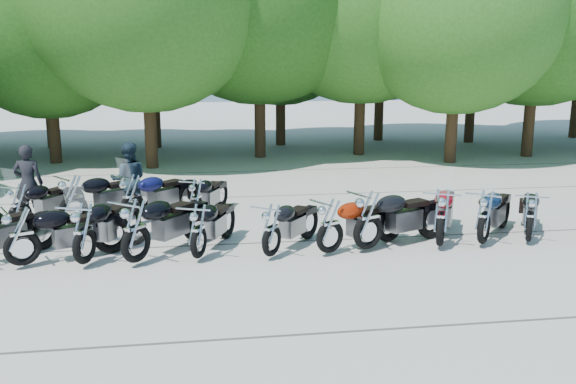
{
  "coord_description": "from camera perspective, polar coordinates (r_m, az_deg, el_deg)",
  "views": [
    {
      "loc": [
        -1.78,
        -10.96,
        3.87
      ],
      "look_at": [
        0.0,
        1.5,
        1.1
      ],
      "focal_mm": 38.0,
      "sensor_mm": 36.0,
      "label": 1
    }
  ],
  "objects": [
    {
      "name": "ground",
      "position": [
        11.76,
        1.04,
        -6.81
      ],
      "size": [
        90.0,
        90.0,
        0.0
      ],
      "primitive_type": "plane",
      "color": "#9F9B8F",
      "rests_on": "ground"
    },
    {
      "name": "tree_2",
      "position": [
        24.46,
        -21.82,
        14.93
      ],
      "size": [
        7.31,
        7.31,
        8.97
      ],
      "color": "#3A2614",
      "rests_on": "ground"
    },
    {
      "name": "tree_6",
      "position": [
        23.77,
        15.69,
        16.65
      ],
      "size": [
        8.0,
        8.0,
        9.82
      ],
      "color": "#3A2614",
      "rests_on": "ground"
    },
    {
      "name": "tree_10",
      "position": [
        28.73,
        -22.01,
        15.1
      ],
      "size": [
        7.78,
        7.78,
        9.55
      ],
      "color": "#3A2614",
      "rests_on": "ground"
    },
    {
      "name": "tree_11",
      "position": [
        27.5,
        -12.72,
        15.5
      ],
      "size": [
        7.56,
        7.56,
        9.28
      ],
      "color": "#3A2614",
      "rests_on": "ground"
    },
    {
      "name": "tree_12",
      "position": [
        27.72,
        -0.72,
        16.24
      ],
      "size": [
        7.88,
        7.88,
        9.67
      ],
      "color": "#3A2614",
      "rests_on": "ground"
    },
    {
      "name": "tree_13",
      "position": [
        29.75,
        8.8,
        16.44
      ],
      "size": [
        8.31,
        8.31,
        10.2
      ],
      "color": "#3A2614",
      "rests_on": "ground"
    },
    {
      "name": "tree_14",
      "position": [
        29.85,
        17.22,
        15.63
      ],
      "size": [
        8.02,
        8.02,
        9.84
      ],
      "color": "#3A2614",
      "rests_on": "ground"
    },
    {
      "name": "motorcycle_1",
      "position": [
        12.36,
        -23.69,
        -3.68
      ],
      "size": [
        2.44,
        1.7,
        1.34
      ],
      "primitive_type": null,
      "rotation": [
        0.0,
        0.0,
        2.03
      ],
      "color": "black",
      "rests_on": "ground"
    },
    {
      "name": "motorcycle_2",
      "position": [
        12.05,
        -18.59,
        -3.54
      ],
      "size": [
        1.6,
        2.56,
        1.39
      ],
      "primitive_type": null,
      "rotation": [
        0.0,
        0.0,
        2.76
      ],
      "color": "black",
      "rests_on": "ground"
    },
    {
      "name": "motorcycle_3",
      "position": [
        11.83,
        -14.11,
        -3.37
      ],
      "size": [
        2.2,
        2.52,
        1.46
      ],
      "primitive_type": null,
      "rotation": [
        0.0,
        0.0,
        2.48
      ],
      "color": "black",
      "rests_on": "ground"
    },
    {
      "name": "motorcycle_4",
      "position": [
        11.9,
        -8.4,
        -3.49
      ],
      "size": [
        1.48,
        2.34,
        1.27
      ],
      "primitive_type": null,
      "rotation": [
        0.0,
        0.0,
        2.75
      ],
      "color": "black",
      "rests_on": "ground"
    },
    {
      "name": "motorcycle_5",
      "position": [
        11.89,
        -1.55,
        -3.45
      ],
      "size": [
        1.86,
        2.15,
        1.24
      ],
      "primitive_type": null,
      "rotation": [
        0.0,
        0.0,
        2.49
      ],
      "color": "black",
      "rests_on": "ground"
    },
    {
      "name": "motorcycle_6",
      "position": [
        12.1,
        3.96,
        -3.04
      ],
      "size": [
        2.37,
        1.71,
        1.31
      ],
      "primitive_type": null,
      "rotation": [
        0.0,
        0.0,
        2.06
      ],
      "color": "maroon",
      "rests_on": "ground"
    },
    {
      "name": "motorcycle_7",
      "position": [
        12.38,
        7.53,
        -2.45
      ],
      "size": [
        2.63,
        1.77,
        1.43
      ],
      "primitive_type": null,
      "rotation": [
        0.0,
        0.0,
        2.01
      ],
      "color": "black",
      "rests_on": "ground"
    },
    {
      "name": "motorcycle_8",
      "position": [
        12.88,
        14.16,
        -2.18
      ],
      "size": [
        1.79,
        2.58,
        1.42
      ],
      "primitive_type": null,
      "rotation": [
        0.0,
        0.0,
        2.68
      ],
      "color": "maroon",
      "rests_on": "ground"
    },
    {
      "name": "motorcycle_9",
      "position": [
        13.29,
        17.93,
        -2.12
      ],
      "size": [
        2.09,
        2.3,
        1.35
      ],
      "primitive_type": null,
      "rotation": [
        0.0,
        0.0,
        2.45
      ],
      "color": "#0C1C36",
      "rests_on": "ground"
    },
    {
      "name": "motorcycle_10",
      "position": [
        13.84,
        21.73,
        -2.04
      ],
      "size": [
        1.68,
        2.26,
        1.25
      ],
      "primitive_type": null,
      "rotation": [
        0.0,
        0.0,
        2.62
      ],
      "color": "black",
      "rests_on": "ground"
    },
    {
      "name": "motorcycle_12",
      "position": [
        14.98,
        -23.86,
        -1.15
      ],
      "size": [
        1.8,
        2.23,
        1.26
      ],
      "primitive_type": null,
      "rotation": [
        0.0,
        0.0,
        2.55
      ],
      "color": "black",
      "rests_on": "ground"
    },
    {
      "name": "motorcycle_13",
      "position": [
        14.96,
        -19.49,
        -0.55
      ],
      "size": [
        2.41,
        2.12,
        1.4
      ],
      "primitive_type": null,
      "rotation": [
        0.0,
        0.0,
        2.24
      ],
      "color": "black",
      "rests_on": "ground"
    },
    {
      "name": "motorcycle_14",
      "position": [
        14.76,
        -14.4,
        -0.44
      ],
      "size": [
        2.26,
        2.21,
        1.37
      ],
      "primitive_type": null,
      "rotation": [
        0.0,
        0.0,
        2.34
      ],
      "color": "#0E103E",
      "rests_on": "ground"
    },
    {
      "name": "motorcycle_15",
      "position": [
        14.69,
        -8.61,
        -0.59
      ],
      "size": [
        1.47,
        2.21,
        1.2
      ],
      "primitive_type": null,
      "rotation": [
        0.0,
        0.0,
        2.72
      ],
      "color": "black",
      "rests_on": "ground"
    },
    {
      "name": "rider_0",
      "position": [
        15.82,
        -23.13,
        0.75
      ],
      "size": [
        0.7,
        0.48,
        1.89
      ],
      "primitive_type": "imported",
      "rotation": [
        0.0,
        0.0,
        3.11
      ],
      "color": "black",
      "rests_on": "ground"
    },
    {
      "name": "rider_1",
      "position": [
        15.6,
        -14.67,
        1.14
      ],
      "size": [
        0.96,
        0.77,
        1.86
      ],
      "primitive_type": "imported",
      "rotation": [
        0.0,
        0.0,
        3.22
      ],
      "color": "#1C2F3C",
      "rests_on": "ground"
    }
  ]
}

